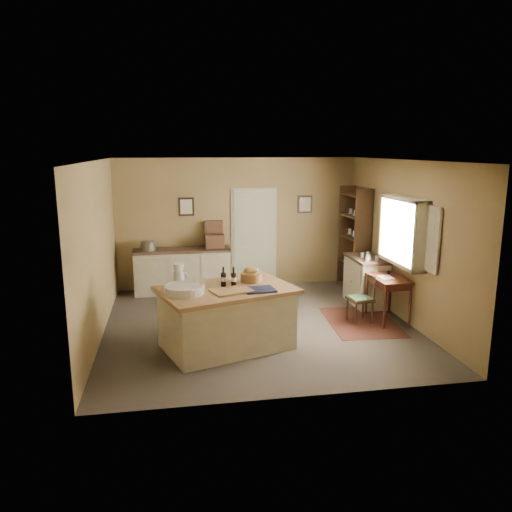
{
  "coord_description": "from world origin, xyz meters",
  "views": [
    {
      "loc": [
        -1.4,
        -7.75,
        2.88
      ],
      "look_at": [
        -0.01,
        0.14,
        1.15
      ],
      "focal_mm": 35.0,
      "sensor_mm": 36.0,
      "label": 1
    }
  ],
  "objects_px": {
    "shelving_unit": "(356,240)",
    "sideboard": "(183,269)",
    "desk_chair": "(360,299)",
    "work_island": "(226,316)",
    "writing_desk": "(388,283)",
    "right_cabinet": "(366,280)"
  },
  "relations": [
    {
      "from": "writing_desk",
      "to": "desk_chair",
      "type": "xyz_separation_m",
      "value": [
        -0.48,
        0.02,
        -0.27
      ]
    },
    {
      "from": "sideboard",
      "to": "right_cabinet",
      "type": "bearing_deg",
      "value": -22.47
    },
    {
      "from": "shelving_unit",
      "to": "sideboard",
      "type": "bearing_deg",
      "value": 172.98
    },
    {
      "from": "work_island",
      "to": "right_cabinet",
      "type": "distance_m",
      "value": 3.28
    },
    {
      "from": "desk_chair",
      "to": "shelving_unit",
      "type": "xyz_separation_m",
      "value": [
        0.64,
        1.9,
        0.66
      ]
    },
    {
      "from": "sideboard",
      "to": "desk_chair",
      "type": "distance_m",
      "value": 3.71
    },
    {
      "from": "work_island",
      "to": "writing_desk",
      "type": "height_order",
      "value": "work_island"
    },
    {
      "from": "writing_desk",
      "to": "desk_chair",
      "type": "distance_m",
      "value": 0.55
    },
    {
      "from": "work_island",
      "to": "right_cabinet",
      "type": "xyz_separation_m",
      "value": [
        2.83,
        1.65,
        -0.02
      ]
    },
    {
      "from": "sideboard",
      "to": "shelving_unit",
      "type": "distance_m",
      "value": 3.59
    },
    {
      "from": "work_island",
      "to": "desk_chair",
      "type": "bearing_deg",
      "value": -1.37
    },
    {
      "from": "sideboard",
      "to": "desk_chair",
      "type": "relative_size",
      "value": 2.43
    },
    {
      "from": "shelving_unit",
      "to": "work_island",
      "type": "bearing_deg",
      "value": -138.88
    },
    {
      "from": "writing_desk",
      "to": "right_cabinet",
      "type": "relative_size",
      "value": 0.83
    },
    {
      "from": "work_island",
      "to": "desk_chair",
      "type": "distance_m",
      "value": 2.46
    },
    {
      "from": "desk_chair",
      "to": "work_island",
      "type": "bearing_deg",
      "value": -170.39
    },
    {
      "from": "writing_desk",
      "to": "right_cabinet",
      "type": "height_order",
      "value": "right_cabinet"
    },
    {
      "from": "work_island",
      "to": "desk_chair",
      "type": "relative_size",
      "value": 2.73
    },
    {
      "from": "sideboard",
      "to": "desk_chair",
      "type": "height_order",
      "value": "sideboard"
    },
    {
      "from": "work_island",
      "to": "writing_desk",
      "type": "xyz_separation_m",
      "value": [
        2.83,
        0.69,
        0.18
      ]
    },
    {
      "from": "right_cabinet",
      "to": "sideboard",
      "type": "bearing_deg",
      "value": 157.53
    },
    {
      "from": "sideboard",
      "to": "right_cabinet",
      "type": "distance_m",
      "value": 3.64
    }
  ]
}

